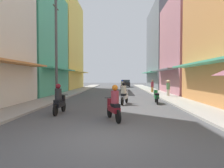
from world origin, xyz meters
name	(u,v)px	position (x,y,z in m)	size (l,w,h in m)	color
ground_plane	(115,93)	(0.00, 17.66, 0.00)	(95.32, 95.32, 0.00)	#4C4C4F
sidewalk_left	(72,93)	(-5.21, 17.66, 0.06)	(2.09, 51.33, 0.12)	#9E9991
sidewalk_right	(158,93)	(5.21, 17.66, 0.06)	(2.09, 51.33, 0.12)	#ADA89E
building_left_mid	(30,42)	(-9.25, 15.42, 5.80)	(7.05, 9.59, 11.60)	#4CB28C
building_left_far	(59,45)	(-9.25, 26.09, 7.26)	(7.05, 10.74, 14.54)	#EFD159
building_right_mid	(194,47)	(9.25, 17.60, 5.48)	(7.05, 9.29, 10.97)	#B7727F
building_right_far	(169,48)	(9.25, 29.11, 7.05)	(7.05, 12.46, 14.12)	slate
motorbike_silver	(124,94)	(0.89, 8.06, 0.70)	(0.69, 1.76, 1.58)	black
motorbike_maroon	(114,104)	(0.27, 2.77, 0.70)	(0.77, 1.73, 1.58)	black
motorbike_green	(156,96)	(3.25, 8.61, 0.50)	(0.55, 1.81, 0.96)	black
motorbike_black	(59,100)	(-2.59, 4.22, 0.70)	(0.55, 1.81, 1.58)	black
motorbike_red	(122,86)	(1.04, 23.17, 0.70)	(0.68, 1.77, 1.58)	black
parked_car	(126,83)	(1.91, 33.54, 0.74)	(1.98, 4.19, 1.45)	black
pedestrian_crossing	(152,87)	(4.54, 17.96, 0.81)	(0.34, 0.34, 1.62)	#BF8C3F
pedestrian_midway	(168,87)	(5.31, 13.48, 0.95)	(0.44, 0.44, 1.69)	beige
utility_pole	(56,50)	(-4.42, 9.50, 4.06)	(0.20, 1.20, 7.95)	#4C4C4F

